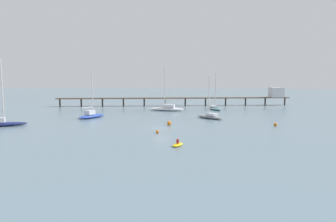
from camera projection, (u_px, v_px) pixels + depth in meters
ground_plane at (161, 128)px, 58.39m from camera, size 400.00×400.00×0.00m
pier at (221, 96)px, 104.38m from camera, size 76.98×14.41×6.06m
sailboat_white at (167, 108)px, 88.18m from camera, size 10.22×4.05×12.54m
sailboat_navy at (1, 122)px, 60.49m from camera, size 9.53×5.64×13.08m
sailboat_teal at (214, 108)px, 90.92m from camera, size 4.59×7.89×10.74m
sailboat_gray at (210, 116)px, 71.90m from camera, size 6.85×6.98×9.90m
sailboat_blue at (91, 115)px, 72.87m from camera, size 5.56×8.38×10.38m
dinghy_yellow at (178, 144)px, 43.39m from camera, size 1.96×2.82×1.14m
mooring_buoy_far at (275, 124)px, 60.79m from camera, size 0.67×0.67×0.67m
mooring_buoy_inner at (169, 123)px, 61.87m from camera, size 0.87×0.87×0.87m
mooring_buoy_mid at (157, 132)px, 53.13m from camera, size 0.55×0.55×0.55m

